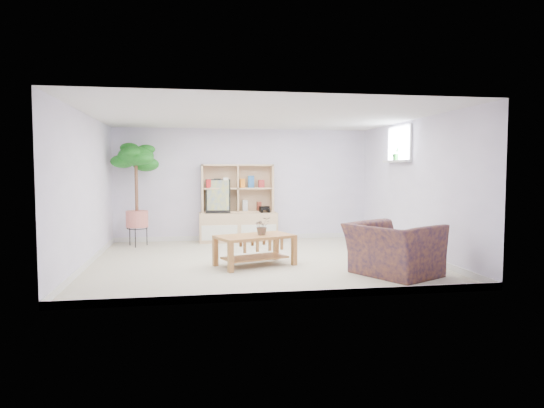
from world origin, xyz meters
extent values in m
cube|color=#B9B3A5|center=(0.00, 0.00, 0.00)|extent=(5.50, 5.00, 0.01)
cube|color=silver|center=(0.00, 0.00, 2.40)|extent=(5.50, 5.00, 0.01)
cube|color=silver|center=(0.00, 2.50, 1.20)|extent=(5.50, 0.01, 2.40)
cube|color=silver|center=(0.00, -2.50, 1.20)|extent=(5.50, 0.01, 2.40)
cube|color=silver|center=(-2.75, 0.00, 1.20)|extent=(0.01, 5.00, 2.40)
cube|color=silver|center=(2.75, 0.00, 1.20)|extent=(0.01, 5.00, 2.40)
cube|color=silver|center=(2.67, 0.60, 1.68)|extent=(0.14, 1.00, 0.04)
imported|color=#1B6B27|center=(-0.01, -0.40, 0.63)|extent=(0.31, 0.29, 0.28)
imported|color=#0F1034|center=(1.74, -1.45, 0.43)|extent=(1.43, 1.50, 0.86)
imported|color=#135B16|center=(2.67, 0.64, 1.83)|extent=(0.18, 0.17, 0.26)
camera|label=1|loc=(-1.10, -7.97, 1.51)|focal=32.00mm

